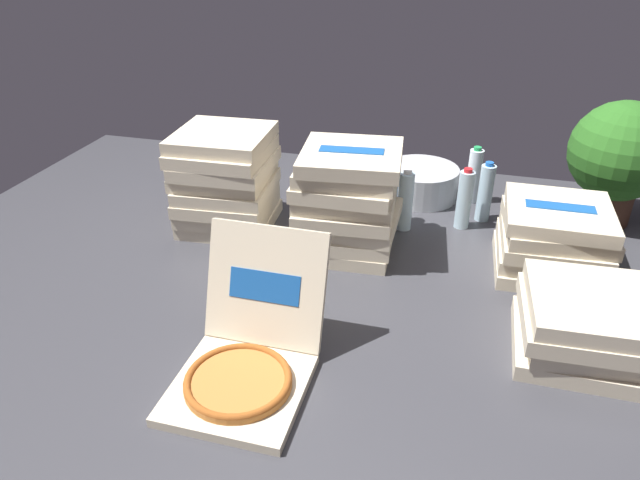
{
  "coord_description": "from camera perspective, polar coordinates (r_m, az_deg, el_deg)",
  "views": [
    {
      "loc": [
        0.43,
        -1.57,
        1.11
      ],
      "look_at": [
        -0.02,
        0.1,
        0.14
      ],
      "focal_mm": 32.65,
      "sensor_mm": 36.0,
      "label": 1
    }
  ],
  "objects": [
    {
      "name": "ground_plane",
      "position": [
        1.98,
        -0.09,
        -5.26
      ],
      "size": [
        3.2,
        2.4,
        0.02
      ],
      "primitive_type": "cube",
      "color": "#38383D"
    },
    {
      "name": "open_pizza_box",
      "position": [
        1.61,
        -7.16,
        -10.98
      ],
      "size": [
        0.35,
        0.48,
        0.36
      ],
      "color": "beige",
      "rests_on": "ground_plane"
    },
    {
      "name": "pizza_stack_center_near",
      "position": [
        2.18,
        21.82,
        0.11
      ],
      "size": [
        0.38,
        0.38,
        0.25
      ],
      "color": "beige",
      "rests_on": "ground_plane"
    },
    {
      "name": "pizza_stack_left_near",
      "position": [
        1.82,
        24.58,
        -7.58
      ],
      "size": [
        0.38,
        0.38,
        0.2
      ],
      "color": "beige",
      "rests_on": "ground_plane"
    },
    {
      "name": "pizza_stack_center_far",
      "position": [
        2.13,
        2.73,
        3.88
      ],
      "size": [
        0.39,
        0.39,
        0.4
      ],
      "color": "beige",
      "rests_on": "ground_plane"
    },
    {
      "name": "pizza_stack_right_mid",
      "position": [
        2.33,
        -9.19,
        5.79
      ],
      "size": [
        0.39,
        0.39,
        0.39
      ],
      "color": "beige",
      "rests_on": "ground_plane"
    },
    {
      "name": "ice_bucket",
      "position": [
        2.63,
        9.8,
        5.59
      ],
      "size": [
        0.33,
        0.33,
        0.14
      ],
      "primitive_type": "cylinder",
      "color": "#B7BABF",
      "rests_on": "ground_plane"
    },
    {
      "name": "water_bottle_0",
      "position": [
        2.36,
        6.91,
        4.34
      ],
      "size": [
        0.06,
        0.06,
        0.25
      ],
      "color": "silver",
      "rests_on": "ground_plane"
    },
    {
      "name": "water_bottle_1",
      "position": [
        2.38,
        13.96,
        3.88
      ],
      "size": [
        0.06,
        0.06,
        0.25
      ],
      "color": "silver",
      "rests_on": "ground_plane"
    },
    {
      "name": "water_bottle_2",
      "position": [
        2.62,
        2.97,
        7.09
      ],
      "size": [
        0.06,
        0.06,
        0.25
      ],
      "color": "white",
      "rests_on": "ground_plane"
    },
    {
      "name": "water_bottle_3",
      "position": [
        2.46,
        15.89,
        4.49
      ],
      "size": [
        0.06,
        0.06,
        0.25
      ],
      "color": "silver",
      "rests_on": "ground_plane"
    },
    {
      "name": "water_bottle_4",
      "position": [
        2.32,
        8.37,
        3.8
      ],
      "size": [
        0.06,
        0.06,
        0.25
      ],
      "color": "silver",
      "rests_on": "ground_plane"
    },
    {
      "name": "water_bottle_5",
      "position": [
        2.61,
        14.85,
        6.1
      ],
      "size": [
        0.06,
        0.06,
        0.25
      ],
      "color": "white",
      "rests_on": "ground_plane"
    },
    {
      "name": "potted_plant",
      "position": [
        2.58,
        27.28,
        7.35
      ],
      "size": [
        0.39,
        0.39,
        0.5
      ],
      "color": "#513323",
      "rests_on": "ground_plane"
    }
  ]
}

